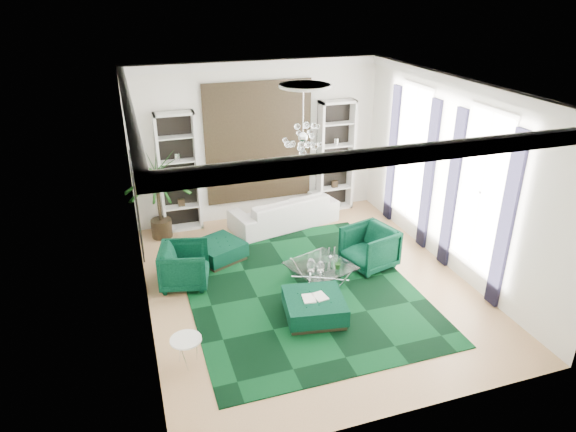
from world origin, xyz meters
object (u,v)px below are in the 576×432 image
object	(u,v)px
armchair_left	(185,266)
armchair_right	(369,248)
sofa	(284,211)
coffee_table	(320,273)
ottoman_side	(219,251)
ottoman_front	(314,308)
palm	(157,185)
side_table	(187,352)

from	to	relation	value
armchair_left	armchair_right	distance (m)	3.72
sofa	coffee_table	xyz separation A→B (m)	(-0.12, -2.69, -0.19)
sofa	ottoman_side	distance (m)	2.19
sofa	ottoman_front	xyz separation A→B (m)	(-0.66, -3.76, -0.17)
ottoman_front	palm	bearing A→B (deg)	118.52
side_table	palm	bearing A→B (deg)	89.10
ottoman_front	sofa	bearing A→B (deg)	80.02
sofa	armchair_left	xyz separation A→B (m)	(-2.64, -1.95, 0.04)
ottoman_side	ottoman_front	world-z (taller)	same
armchair_left	palm	size ratio (longest dim) A/B	0.36
sofa	side_table	bearing A→B (deg)	42.94
armchair_left	ottoman_side	world-z (taller)	armchair_left
ottoman_side	side_table	xyz separation A→B (m)	(-1.11, -3.10, 0.03)
palm	armchair_left	bearing A→B (deg)	-84.23
sofa	ottoman_front	world-z (taller)	sofa
armchair_right	palm	world-z (taller)	palm
armchair_left	side_table	size ratio (longest dim) A/B	1.89
sofa	armchair_right	distance (m)	2.64
armchair_right	coffee_table	xyz separation A→B (m)	(-1.18, -0.27, -0.24)
sofa	armchair_right	xyz separation A→B (m)	(1.05, -2.42, 0.05)
coffee_table	ottoman_side	distance (m)	2.28
coffee_table	palm	distance (m)	4.21
armchair_right	sofa	bearing A→B (deg)	-171.50
armchair_right	ottoman_side	size ratio (longest dim) A/B	1.04
coffee_table	ottoman_side	world-z (taller)	ottoman_side
coffee_table	palm	world-z (taller)	palm
armchair_right	ottoman_side	bearing A→B (deg)	-128.29
sofa	side_table	xyz separation A→B (m)	(-2.94, -4.28, -0.14)
sofa	ottoman_side	xyz separation A→B (m)	(-1.83, -1.18, -0.17)
sofa	armchair_right	size ratio (longest dim) A/B	2.73
ottoman_side	ottoman_front	bearing A→B (deg)	-65.58
palm	coffee_table	bearing A→B (deg)	-47.47
sofa	armchair_left	bearing A→B (deg)	23.93
armchair_right	ottoman_side	world-z (taller)	armchair_right
armchair_right	side_table	world-z (taller)	armchair_right
sofa	coffee_table	distance (m)	2.70
side_table	armchair_right	bearing A→B (deg)	24.95
ottoman_side	ottoman_front	distance (m)	2.83
armchair_left	side_table	distance (m)	2.35
armchair_left	coffee_table	xyz separation A→B (m)	(2.52, -0.74, -0.23)
armchair_right	ottoman_side	distance (m)	3.15
armchair_left	palm	world-z (taller)	palm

